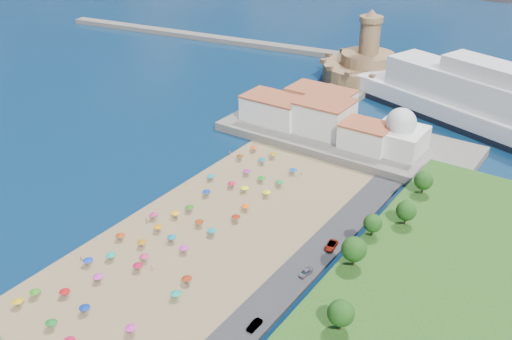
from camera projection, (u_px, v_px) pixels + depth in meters
The scene contains 11 objects.
ground at pixel (192, 228), 155.09m from camera, with size 700.00×700.00×0.00m, color #071938.
terrace at pixel (346, 138), 202.65m from camera, with size 90.00×36.00×3.00m, color #59544C.
jetty at pixel (336, 98), 239.26m from camera, with size 18.00×70.00×2.40m, color #59544C.
breakwater at pixel (217, 39), 320.76m from camera, with size 200.00×7.00×2.60m, color #59544C.
waterfront_buildings at pixel (315, 113), 206.61m from camera, with size 57.00×29.00×11.00m.
domed_building at pixel (400, 134), 187.73m from camera, with size 16.00×16.00×15.00m.
fortress at pixel (367, 67), 258.56m from camera, with size 40.00×40.00×32.40m.
beach_parasols at pixel (166, 236), 147.73m from camera, with size 31.00×114.88×2.20m.
beachgoers at pixel (169, 223), 155.29m from camera, with size 33.53×96.23×1.89m.
parked_cars at pixel (295, 283), 132.30m from camera, with size 3.07×59.85×1.43m.
hillside_trees at pixel (349, 269), 123.15m from camera, with size 13.34×109.21×7.46m.
Camera 1 is at (87.33, -97.21, 86.74)m, focal length 40.00 mm.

